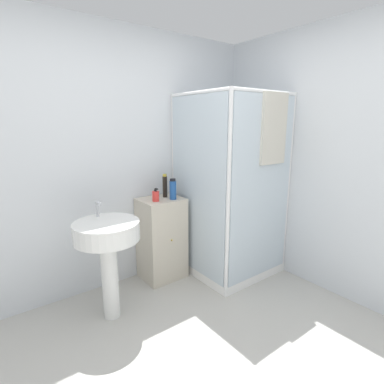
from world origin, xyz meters
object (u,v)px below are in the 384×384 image
sink (108,243)px  shampoo_bottle_tall_black (165,186)px  soap_dispenser (156,196)px  shampoo_bottle_blue (173,189)px

sink → shampoo_bottle_tall_black: bearing=24.8°
shampoo_bottle_tall_black → sink: bearing=-155.2°
shampoo_bottle_tall_black → soap_dispenser: bearing=-151.7°
sink → shampoo_bottle_blue: shampoo_bottle_blue is taller
shampoo_bottle_tall_black → shampoo_bottle_blue: 0.13m
sink → shampoo_bottle_blue: bearing=16.3°
soap_dispenser → shampoo_bottle_blue: size_ratio=0.62×
soap_dispenser → shampoo_bottle_blue: bearing=-12.9°
sink → shampoo_bottle_tall_black: (0.78, 0.36, 0.31)m
sink → shampoo_bottle_tall_black: 0.91m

